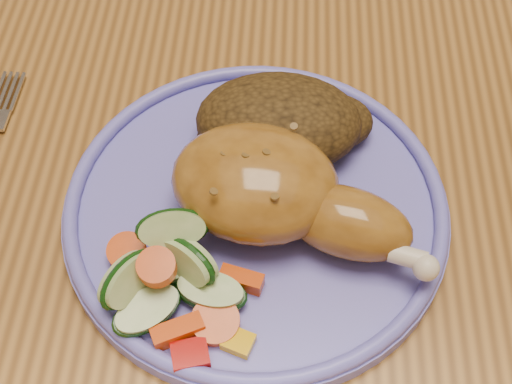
# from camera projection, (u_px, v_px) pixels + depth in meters

# --- Properties ---
(dining_table) EXTENTS (0.90, 1.40, 0.75)m
(dining_table) POSITION_uv_depth(u_px,v_px,m) (365.00, 139.00, 0.63)
(dining_table) COLOR #915F27
(dining_table) RESTS_ON ground
(plate) EXTENTS (0.25, 0.25, 0.01)m
(plate) POSITION_uv_depth(u_px,v_px,m) (256.00, 210.00, 0.47)
(plate) COLOR #635EC6
(plate) RESTS_ON dining_table
(plate_rim) EXTENTS (0.25, 0.25, 0.01)m
(plate_rim) POSITION_uv_depth(u_px,v_px,m) (256.00, 201.00, 0.46)
(plate_rim) COLOR #635EC6
(plate_rim) RESTS_ON plate
(chicken_leg) EXTENTS (0.17, 0.11, 0.06)m
(chicken_leg) POSITION_uv_depth(u_px,v_px,m) (277.00, 192.00, 0.44)
(chicken_leg) COLOR #95611F
(chicken_leg) RESTS_ON plate
(rice_pilaf) EXTENTS (0.12, 0.08, 0.05)m
(rice_pilaf) POSITION_uv_depth(u_px,v_px,m) (282.00, 123.00, 0.48)
(rice_pilaf) COLOR #3F2B0F
(rice_pilaf) RESTS_ON plate
(vegetable_pile) EXTENTS (0.10, 0.10, 0.05)m
(vegetable_pile) POSITION_uv_depth(u_px,v_px,m) (171.00, 278.00, 0.42)
(vegetable_pile) COLOR #A50A05
(vegetable_pile) RESTS_ON plate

